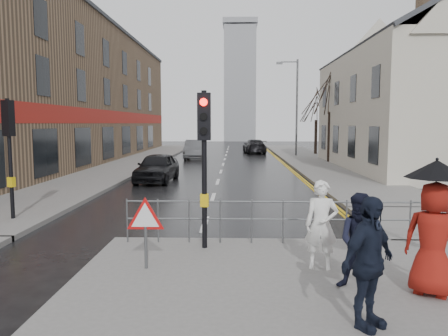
# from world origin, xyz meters

# --- Properties ---
(ground) EXTENTS (120.00, 120.00, 0.00)m
(ground) POSITION_xyz_m (0.00, 0.00, 0.00)
(ground) COLOR black
(ground) RESTS_ON ground
(near_pavement) EXTENTS (10.00, 9.00, 0.14)m
(near_pavement) POSITION_xyz_m (3.00, -3.50, 0.07)
(near_pavement) COLOR #605E5B
(near_pavement) RESTS_ON ground
(left_pavement) EXTENTS (4.00, 44.00, 0.14)m
(left_pavement) POSITION_xyz_m (-6.50, 23.00, 0.07)
(left_pavement) COLOR #605E5B
(left_pavement) RESTS_ON ground
(right_pavement) EXTENTS (4.00, 40.00, 0.14)m
(right_pavement) POSITION_xyz_m (6.50, 25.00, 0.07)
(right_pavement) COLOR #605E5B
(right_pavement) RESTS_ON ground
(pavement_bridge_right) EXTENTS (4.00, 4.20, 0.14)m
(pavement_bridge_right) POSITION_xyz_m (6.50, 3.00, 0.07)
(pavement_bridge_right) COLOR #605E5B
(pavement_bridge_right) RESTS_ON ground
(building_left_terrace) EXTENTS (8.00, 42.00, 10.00)m
(building_left_terrace) POSITION_xyz_m (-12.00, 22.00, 5.00)
(building_left_terrace) COLOR #81654A
(building_left_terrace) RESTS_ON ground
(building_right_cream) EXTENTS (9.00, 16.40, 10.10)m
(building_right_cream) POSITION_xyz_m (12.00, 18.00, 4.78)
(building_right_cream) COLOR beige
(building_right_cream) RESTS_ON ground
(church_tower) EXTENTS (5.00, 5.00, 18.00)m
(church_tower) POSITION_xyz_m (1.50, 62.00, 9.00)
(church_tower) COLOR gray
(church_tower) RESTS_ON ground
(traffic_signal_near_left) EXTENTS (0.28, 0.27, 3.40)m
(traffic_signal_near_left) POSITION_xyz_m (0.20, 0.20, 2.46)
(traffic_signal_near_left) COLOR black
(traffic_signal_near_left) RESTS_ON near_pavement
(traffic_signal_far_left) EXTENTS (0.34, 0.33, 3.40)m
(traffic_signal_far_left) POSITION_xyz_m (-5.50, 3.00, 2.46)
(traffic_signal_far_left) COLOR black
(traffic_signal_far_left) RESTS_ON left_pavement
(guard_railing_front) EXTENTS (7.14, 0.04, 1.00)m
(guard_railing_front) POSITION_xyz_m (1.95, 0.60, 0.86)
(guard_railing_front) COLOR #595B5E
(guard_railing_front) RESTS_ON near_pavement
(warning_sign) EXTENTS (0.80, 0.07, 1.35)m
(warning_sign) POSITION_xyz_m (-0.80, -1.21, 1.04)
(warning_sign) COLOR #595B5E
(warning_sign) RESTS_ON near_pavement
(street_lamp) EXTENTS (1.83, 0.25, 8.00)m
(street_lamp) POSITION_xyz_m (5.82, 28.00, 4.71)
(street_lamp) COLOR #595B5E
(street_lamp) RESTS_ON right_pavement
(tree_near) EXTENTS (2.40, 2.40, 6.58)m
(tree_near) POSITION_xyz_m (7.50, 22.00, 5.14)
(tree_near) COLOR black
(tree_near) RESTS_ON right_pavement
(tree_far) EXTENTS (2.40, 2.40, 5.64)m
(tree_far) POSITION_xyz_m (8.00, 30.00, 4.42)
(tree_far) COLOR black
(tree_far) RESTS_ON right_pavement
(pedestrian_a) EXTENTS (0.67, 0.50, 1.66)m
(pedestrian_a) POSITION_xyz_m (2.47, -1.11, 0.97)
(pedestrian_a) COLOR white
(pedestrian_a) RESTS_ON near_pavement
(pedestrian_b) EXTENTS (0.95, 0.85, 1.60)m
(pedestrian_b) POSITION_xyz_m (2.91, -2.18, 0.94)
(pedestrian_b) COLOR black
(pedestrian_b) RESTS_ON near_pavement
(pedestrian_with_umbrella) EXTENTS (1.06, 0.97, 2.15)m
(pedestrian_with_umbrella) POSITION_xyz_m (3.98, -2.34, 1.29)
(pedestrian_with_umbrella) COLOR maroon
(pedestrian_with_umbrella) RESTS_ON near_pavement
(pedestrian_d) EXTENTS (1.08, 0.99, 1.77)m
(pedestrian_d) POSITION_xyz_m (2.62, -3.49, 1.03)
(pedestrian_d) COLOR black
(pedestrian_d) RESTS_ON near_pavement
(car_parked) EXTENTS (1.90, 4.22, 1.41)m
(car_parked) POSITION_xyz_m (-2.97, 12.00, 0.70)
(car_parked) COLOR black
(car_parked) RESTS_ON ground
(car_mid) EXTENTS (1.70, 4.63, 1.52)m
(car_mid) POSITION_xyz_m (-2.37, 25.80, 0.76)
(car_mid) COLOR #4B4D50
(car_mid) RESTS_ON ground
(car_far) EXTENTS (2.28, 4.74, 1.33)m
(car_far) POSITION_xyz_m (2.64, 32.28, 0.67)
(car_far) COLOR black
(car_far) RESTS_ON ground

